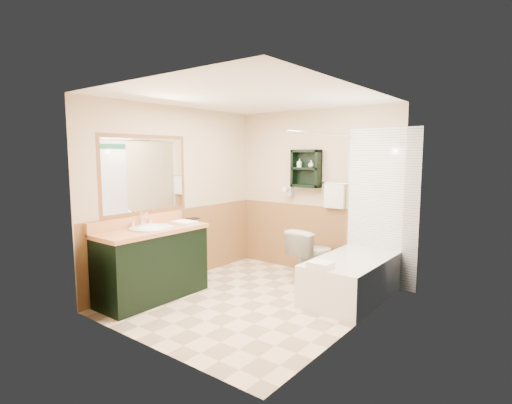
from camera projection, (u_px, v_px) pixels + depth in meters
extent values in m
plane|color=beige|center=(252.00, 300.00, 4.84)|extent=(3.00, 3.00, 0.00)
cube|color=beige|center=(315.00, 192.00, 5.89)|extent=(2.60, 0.04, 2.40)
cube|color=beige|center=(177.00, 195.00, 5.50)|extent=(0.04, 3.00, 2.40)
cube|color=beige|center=(357.00, 212.00, 3.89)|extent=(0.04, 3.00, 2.40)
cube|color=white|center=(251.00, 96.00, 4.55)|extent=(2.60, 3.00, 0.04)
cube|color=black|center=(306.00, 168.00, 5.81)|extent=(0.45, 0.15, 0.55)
cylinder|color=silver|center=(324.00, 134.00, 4.86)|extent=(0.03, 1.60, 0.03)
cube|color=black|center=(152.00, 264.00, 4.85)|extent=(0.59, 1.37, 0.87)
cube|color=silver|center=(353.00, 277.00, 4.91)|extent=(0.75, 1.50, 0.50)
imported|color=silver|center=(313.00, 255.00, 5.55)|extent=(0.53, 0.80, 0.72)
cube|color=silver|center=(185.00, 223.00, 5.08)|extent=(0.28, 0.22, 0.04)
imported|color=black|center=(188.00, 212.00, 5.47)|extent=(0.16, 0.04, 0.21)
cube|color=silver|center=(321.00, 265.00, 4.44)|extent=(0.25, 0.21, 0.07)
imported|color=silver|center=(300.00, 165.00, 5.87)|extent=(0.08, 0.13, 0.06)
imported|color=silver|center=(311.00, 165.00, 5.75)|extent=(0.09, 0.11, 0.08)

